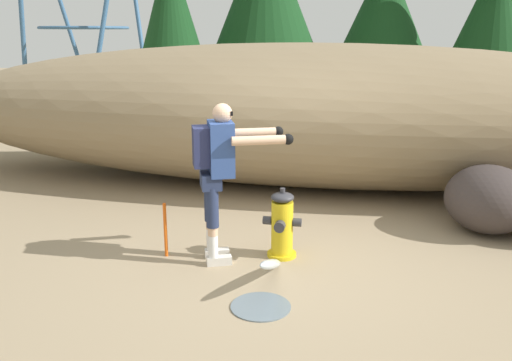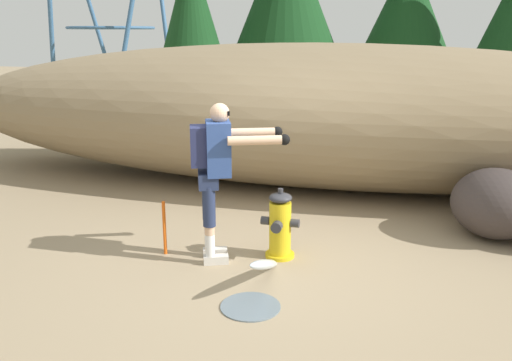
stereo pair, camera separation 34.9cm
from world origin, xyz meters
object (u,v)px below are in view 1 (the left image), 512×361
object	(u,v)px
utility_worker	(220,164)
boulder_large	(489,199)
survey_stake	(165,230)
fire_hydrant	(282,225)

from	to	relation	value
utility_worker	boulder_large	distance (m)	3.36
utility_worker	survey_stake	size ratio (longest dim) A/B	2.78
boulder_large	fire_hydrant	bearing A→B (deg)	-151.16
fire_hydrant	survey_stake	distance (m)	1.25
fire_hydrant	survey_stake	world-z (taller)	fire_hydrant
fire_hydrant	boulder_large	bearing A→B (deg)	28.84
utility_worker	fire_hydrant	bearing A→B (deg)	-0.34
utility_worker	boulder_large	size ratio (longest dim) A/B	1.50
survey_stake	boulder_large	bearing A→B (deg)	23.31
boulder_large	survey_stake	bearing A→B (deg)	-156.69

